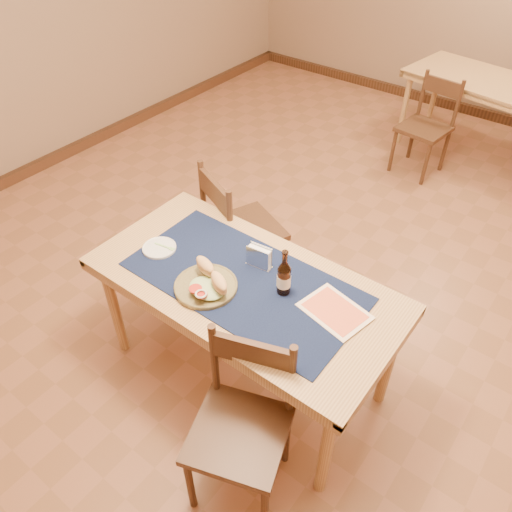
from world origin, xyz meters
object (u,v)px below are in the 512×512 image
Objects in this scene: back_table at (490,90)px; chair_main_far at (239,229)px; main_table at (244,293)px; napkin_holder at (259,257)px; chair_main_near at (242,424)px; beer_bottle at (284,277)px; sandwich_plate at (207,284)px.

chair_main_far is at bearing -103.35° from back_table.
napkin_holder reaches higher than main_table.
chair_main_far reaches higher than chair_main_near.
chair_main_near is 6.34× the size of napkin_holder.
beer_bottle is (0.70, -0.51, 0.36)m from chair_main_far.
chair_main_near is (0.88, -1.06, -0.02)m from chair_main_far.
main_table is 0.78m from chair_main_far.
back_table is 3.87m from chair_main_near.
chair_main_far is at bearing 138.69° from napkin_holder.
napkin_holder is (-0.21, 0.08, -0.04)m from beer_bottle.
back_table is 3.31m from beer_bottle.
main_table is at bearing -164.31° from beer_bottle.
chair_main_near is at bearing -52.77° from main_table.
beer_bottle reaches higher than napkin_holder.
chair_main_near is (0.38, -0.50, -0.20)m from main_table.
chair_main_far reaches higher than back_table.
main_table is 0.22m from sandwich_plate.
beer_bottle is (0.04, -3.31, 0.18)m from back_table.
chair_main_near is 0.82m from napkin_holder.
napkin_holder is (-0.38, 0.63, 0.34)m from chair_main_near.
napkin_holder reaches higher than back_table.
beer_bottle is at bearing -36.15° from chair_main_far.
back_table is 1.63× the size of chair_main_far.
chair_main_far is 3.68× the size of beer_bottle.
sandwich_plate is at bearing -61.48° from chair_main_far.
chair_main_near is at bearing -35.34° from sandwich_plate.
back_table is 2.88m from chair_main_far.
chair_main_far is 1.38m from chair_main_near.
back_table is at bearing 90.63° from beer_bottle.
sandwich_plate is at bearing -108.94° from napkin_holder.
sandwich_plate is at bearing -94.42° from back_table.
sandwich_plate is 1.25× the size of beer_bottle.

